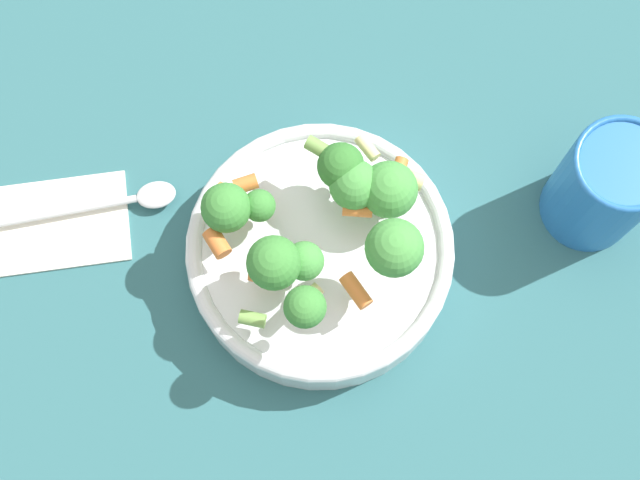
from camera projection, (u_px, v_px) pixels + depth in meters
The scene contains 6 objects.
ground_plane at pixel (320, 263), 0.80m from camera, with size 3.00×3.00×0.00m, color #2D6066.
bowl at pixel (320, 254), 0.78m from camera, with size 0.23×0.23×0.05m.
pasta_salad at pixel (327, 221), 0.71m from camera, with size 0.18×0.19×0.09m.
cup at pixel (605, 186), 0.76m from camera, with size 0.08×0.08×0.12m.
napkin at pixel (55, 224), 0.81m from camera, with size 0.16×0.15×0.01m.
spoon at pixel (117, 202), 0.81m from camera, with size 0.15×0.12×0.01m.
Camera 1 is at (0.10, -0.19, 0.78)m, focal length 50.00 mm.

